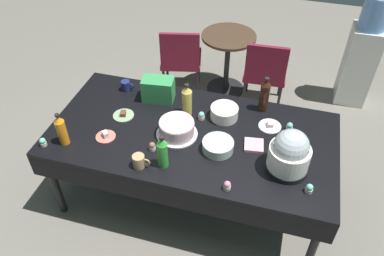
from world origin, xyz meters
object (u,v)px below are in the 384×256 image
potluck_table (192,139)px  soda_bottle_lime_soda (163,152)px  coffee_mug_tan (139,161)px  water_cooler (362,55)px  dessert_plate_coral (106,136)px  slow_cooker (290,153)px  maroon_chair_left (181,57)px  cupcake_mint (201,116)px  cupcake_lemon (309,188)px  cupcake_cocoa (290,127)px  soda_bottle_orange_juice (61,130)px  soda_carton (158,89)px  soda_bottle_cola (264,95)px  soda_bottle_ginger_ale (187,100)px  ceramic_snack_bowl (224,112)px  cupcake_berry (43,142)px  dessert_plate_sage (123,115)px  maroon_chair_right (265,70)px  glass_salad_bowl (218,146)px  frosted_layer_cake (177,129)px  cupcake_rose (152,146)px  coffee_mug_navy (126,86)px  cupcake_vanilla (227,186)px  round_cafe_table (228,53)px  dessert_plate_white (270,126)px

potluck_table → soda_bottle_lime_soda: soda_bottle_lime_soda is taller
coffee_mug_tan → water_cooler: 2.81m
potluck_table → dessert_plate_coral: size_ratio=14.51×
slow_cooker → maroon_chair_left: 2.08m
cupcake_mint → maroon_chair_left: (-0.56, 1.24, -0.29)m
cupcake_lemon → maroon_chair_left: 2.29m
cupcake_cocoa → soda_bottle_orange_juice: 1.72m
cupcake_lemon → cupcake_mint: size_ratio=1.00×
dessert_plate_coral → soda_carton: soda_carton is taller
soda_bottle_cola → soda_bottle_ginger_ale: (-0.58, -0.22, -0.01)m
ceramic_snack_bowl → soda_bottle_ginger_ale: (-0.30, -0.03, 0.08)m
cupcake_berry → cupcake_cocoa: 1.87m
dessert_plate_sage → maroon_chair_right: (0.99, 1.37, -0.27)m
glass_salad_bowl → cupcake_berry: (-1.26, -0.31, -0.01)m
frosted_layer_cake → coffee_mug_tan: bearing=-112.1°
cupcake_rose → soda_bottle_orange_juice: 0.67m
cupcake_lemon → dessert_plate_coral: bearing=175.7°
cupcake_cocoa → coffee_mug_navy: 1.43m
cupcake_vanilla → coffee_mug_tan: 0.63m
maroon_chair_left → water_cooler: bearing=12.9°
cupcake_lemon → soda_carton: 1.45m
ceramic_snack_bowl → soda_carton: soda_carton is taller
coffee_mug_tan → dessert_plate_sage: bearing=124.8°
dessert_plate_coral → coffee_mug_tan: coffee_mug_tan is taller
frosted_layer_cake → cupcake_mint: (0.13, 0.23, -0.03)m
cupcake_vanilla → soda_bottle_orange_juice: soda_bottle_orange_juice is taller
dessert_plate_sage → soda_bottle_ginger_ale: 0.53m
cupcake_rose → round_cafe_table: size_ratio=0.09×
soda_bottle_orange_juice → soda_bottle_ginger_ale: (0.78, 0.58, 0.01)m
dessert_plate_sage → soda_bottle_orange_juice: bearing=-126.1°
ceramic_snack_bowl → soda_bottle_orange_juice: (-1.08, -0.61, 0.08)m
cupcake_vanilla → glass_salad_bowl: bearing=112.6°
coffee_mug_tan → maroon_chair_right: 1.99m
frosted_layer_cake → round_cafe_table: bearing=88.1°
slow_cooker → round_cafe_table: 2.03m
coffee_mug_tan → water_cooler: bearing=54.6°
soda_carton → maroon_chair_left: size_ratio=0.31×
soda_bottle_orange_juice → maroon_chair_left: size_ratio=0.32×
cupcake_berry → round_cafe_table: size_ratio=0.09×
soda_bottle_orange_juice → soda_bottle_lime_soda: 0.78m
dessert_plate_sage → maroon_chair_left: 1.40m
dessert_plate_white → cupcake_berry: bearing=-157.2°
cupcake_cocoa → dessert_plate_sage: bearing=-171.4°
soda_bottle_ginger_ale → glass_salad_bowl: bearing=-45.3°
cupcake_lemon → cupcake_rose: 1.13m
soda_bottle_orange_juice → round_cafe_table: soda_bottle_orange_juice is taller
glass_salad_bowl → soda_bottle_orange_juice: bearing=-167.9°
frosted_layer_cake → dessert_plate_white: size_ratio=1.79×
soda_bottle_lime_soda → maroon_chair_left: (-0.43, 1.80, -0.38)m
maroon_chair_left → round_cafe_table: 0.53m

